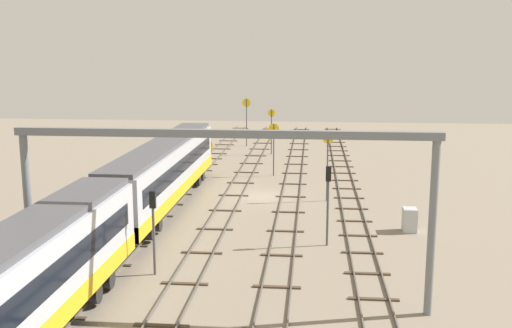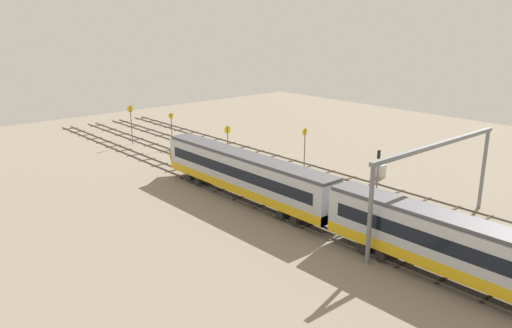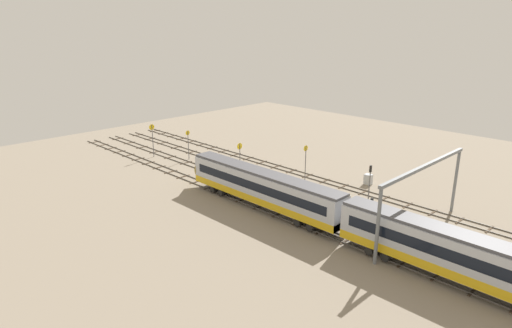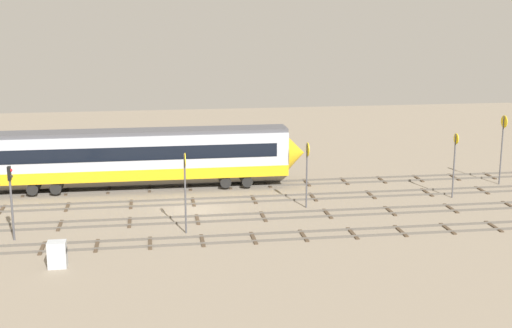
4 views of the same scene
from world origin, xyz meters
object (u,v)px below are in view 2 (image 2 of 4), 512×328
at_px(signal_light_trackside_approach, 378,166).
at_px(relay_cabinet, 380,171).
at_px(train, 331,206).
at_px(speed_sign_mid_trackside, 171,126).
at_px(speed_sign_far_trackside, 305,144).
at_px(speed_sign_distant_end, 131,119).
at_px(signal_light_trackside_departure, 369,201).
at_px(overhead_gantry, 437,165).
at_px(speed_sign_near_foreground, 228,138).

distance_m(signal_light_trackside_approach, relay_cabinet, 6.81).
height_order(train, signal_light_trackside_approach, train).
relative_size(speed_sign_mid_trackside, signal_light_trackside_approach, 1.05).
relative_size(train, speed_sign_far_trackside, 9.25).
bearing_deg(speed_sign_distant_end, speed_sign_far_trackside, -160.96).
xyz_separation_m(train, speed_sign_mid_trackside, (36.01, -6.31, 0.60)).
relative_size(train, relay_cabinet, 32.47).
bearing_deg(train, relay_cabinet, -67.78).
bearing_deg(speed_sign_distant_end, speed_sign_mid_trackside, -148.84).
bearing_deg(signal_light_trackside_departure, speed_sign_distant_end, -0.04).
bearing_deg(speed_sign_mid_trackside, relay_cabinet, -159.13).
bearing_deg(overhead_gantry, speed_sign_near_foreground, -0.58).
distance_m(speed_sign_far_trackside, signal_light_trackside_departure, 19.20).
relative_size(speed_sign_far_trackside, signal_light_trackside_approach, 1.12).
xyz_separation_m(train, overhead_gantry, (-5.63, -7.06, 3.59)).
relative_size(speed_sign_mid_trackside, speed_sign_far_trackside, 0.94).
distance_m(overhead_gantry, speed_sign_distant_end, 47.62).
height_order(speed_sign_distant_end, signal_light_trackside_departure, speed_sign_distant_end).
bearing_deg(train, speed_sign_distant_end, -3.89).
distance_m(signal_light_trackside_departure, relay_cabinet, 17.27).
relative_size(speed_sign_distant_end, relay_cabinet, 3.80).
bearing_deg(speed_sign_far_trackside, train, 140.54).
relative_size(train, overhead_gantry, 2.67).
relative_size(signal_light_trackside_approach, signal_light_trackside_departure, 1.08).
distance_m(train, signal_light_trackside_approach, 12.51).
bearing_deg(relay_cabinet, signal_light_trackside_departure, 122.02).
height_order(speed_sign_near_foreground, speed_sign_mid_trackside, speed_sign_mid_trackside).
height_order(overhead_gantry, signal_light_trackside_departure, overhead_gantry).
height_order(overhead_gantry, speed_sign_far_trackside, overhead_gantry).
distance_m(speed_sign_mid_trackside, signal_light_trackside_approach, 32.79).
xyz_separation_m(train, signal_light_trackside_approach, (3.71, -11.94, 0.52)).
relative_size(speed_sign_far_trackside, signal_light_trackside_departure, 1.21).
bearing_deg(speed_sign_near_foreground, overhead_gantry, 179.42).
height_order(train, relay_cabinet, train).
xyz_separation_m(overhead_gantry, speed_sign_far_trackside, (20.39, -5.09, -2.76)).
height_order(train, overhead_gantry, overhead_gantry).
xyz_separation_m(speed_sign_near_foreground, relay_cabinet, (-16.92, -9.98, -2.53)).
distance_m(speed_sign_near_foreground, speed_sign_distant_end, 18.32).
distance_m(speed_sign_mid_trackside, speed_sign_far_trackside, 22.04).
xyz_separation_m(train, speed_sign_far_trackside, (14.76, -12.15, 0.82)).
xyz_separation_m(speed_sign_mid_trackside, signal_light_trackside_departure, (-38.02, 3.50, -0.30)).
distance_m(speed_sign_distant_end, signal_light_trackside_departure, 43.76).
height_order(speed_sign_mid_trackside, signal_light_trackside_approach, speed_sign_mid_trackside).
distance_m(speed_sign_near_foreground, speed_sign_mid_trackside, 12.05).
xyz_separation_m(speed_sign_far_trackside, signal_light_trackside_departure, (-16.76, 9.34, -0.52)).
xyz_separation_m(train, speed_sign_distant_end, (41.75, -2.84, 1.23)).
distance_m(overhead_gantry, speed_sign_near_foreground, 29.78).
bearing_deg(speed_sign_distant_end, signal_light_trackside_departure, 179.96).
distance_m(train, speed_sign_far_trackside, 19.14).
relative_size(overhead_gantry, speed_sign_far_trackside, 3.46).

